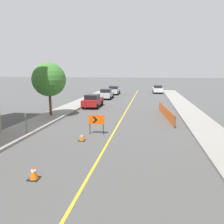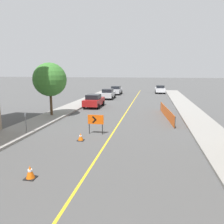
{
  "view_description": "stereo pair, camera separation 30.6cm",
  "coord_description": "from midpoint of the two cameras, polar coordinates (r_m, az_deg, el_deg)",
  "views": [
    {
      "loc": [
        2.42,
        5.37,
        4.43
      ],
      "look_at": [
        -0.58,
        23.18,
        1.0
      ],
      "focal_mm": 35.0,
      "sensor_mm": 36.0,
      "label": 1
    },
    {
      "loc": [
        2.72,
        5.42,
        4.43
      ],
      "look_at": [
        -0.58,
        23.18,
        1.0
      ],
      "focal_mm": 35.0,
      "sensor_mm": 36.0,
      "label": 2
    }
  ],
  "objects": [
    {
      "name": "sidewalk_right",
      "position": [
        23.09,
        19.98,
        -0.76
      ],
      "size": [
        2.62,
        55.33,
        0.16
      ],
      "color": "gray",
      "rests_on": "ground_plane"
    },
    {
      "name": "parked_car_curb_near",
      "position": [
        26.96,
        -5.39,
        2.97
      ],
      "size": [
        1.94,
        4.32,
        1.59
      ],
      "rotation": [
        0.0,
        0.0,
        0.01
      ],
      "color": "maroon",
      "rests_on": "ground_plane"
    },
    {
      "name": "street_tree_left_near",
      "position": [
        21.82,
        -16.52,
        8.1
      ],
      "size": [
        3.19,
        3.19,
        5.03
      ],
      "color": "#4C3823",
      "rests_on": "sidewalk_left"
    },
    {
      "name": "parked_car_curb_mid",
      "position": [
        34.97,
        -1.77,
        4.79
      ],
      "size": [
        1.94,
        4.33,
        1.59
      ],
      "rotation": [
        0.0,
        0.0,
        0.02
      ],
      "color": "#B7B7BC",
      "rests_on": "ground_plane"
    },
    {
      "name": "lane_stripe",
      "position": [
        22.86,
        2.91,
        -0.43
      ],
      "size": [
        0.12,
        55.33,
        0.01
      ],
      "color": "gold",
      "rests_on": "ground_plane"
    },
    {
      "name": "parking_meter_near_curb",
      "position": [
        16.2,
        -22.09,
        -1.73
      ],
      "size": [
        0.12,
        0.11,
        1.41
      ],
      "color": "#4C4C51",
      "rests_on": "sidewalk_left"
    },
    {
      "name": "traffic_cone_fourth",
      "position": [
        14.24,
        -8.51,
        -6.5
      ],
      "size": [
        0.42,
        0.42,
        0.49
      ],
      "color": "black",
      "rests_on": "ground_plane"
    },
    {
      "name": "traffic_cone_third",
      "position": [
        9.96,
        -20.65,
        -14.64
      ],
      "size": [
        0.45,
        0.45,
        0.57
      ],
      "color": "black",
      "rests_on": "ground_plane"
    },
    {
      "name": "parked_car_curb_far",
      "position": [
        41.48,
        0.31,
        5.73
      ],
      "size": [
        1.94,
        4.31,
        1.59
      ],
      "rotation": [
        0.0,
        0.0,
        0.01
      ],
      "color": "#B7B7BC",
      "rests_on": "ground_plane"
    },
    {
      "name": "safety_mesh_fence",
      "position": [
        21.49,
        13.49,
        -0.15
      ],
      "size": [
        0.86,
        8.16,
        0.95
      ],
      "rotation": [
        0.0,
        0.0,
        1.67
      ],
      "color": "#EF560C",
      "rests_on": "ground_plane"
    },
    {
      "name": "sidewalk_left",
      "position": [
        24.56,
        -13.11,
        0.27
      ],
      "size": [
        2.62,
        55.33,
        0.16
      ],
      "color": "gray",
      "rests_on": "ground_plane"
    },
    {
      "name": "parked_car_opposite_side",
      "position": [
        44.87,
        11.65,
        5.89
      ],
      "size": [
        1.95,
        4.35,
        1.59
      ],
      "rotation": [
        0.0,
        0.0,
        0.03
      ],
      "color": "silver",
      "rests_on": "ground_plane"
    },
    {
      "name": "arrow_barricade_primary",
      "position": [
        15.39,
        -4.67,
        -2.21
      ],
      "size": [
        1.13,
        0.1,
        1.38
      ],
      "rotation": [
        0.0,
        0.0,
        0.02
      ],
      "color": "#EF560C",
      "rests_on": "ground_plane"
    }
  ]
}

